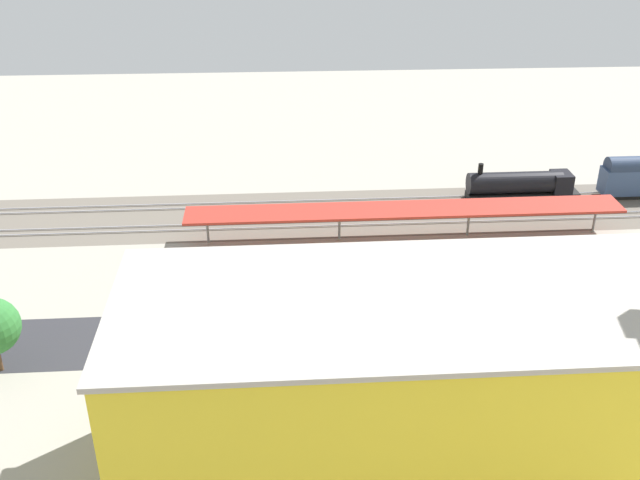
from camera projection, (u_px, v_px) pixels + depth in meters
name	position (u px, v px, depth m)	size (l,w,h in m)	color
ground_plane	(375.00, 300.00, 79.43)	(189.33, 189.33, 0.00)	#9E998C
rail_bed	(356.00, 213.00, 98.85)	(118.33, 14.52, 0.01)	#665E54
street_asphalt	(382.00, 331.00, 74.34)	(118.33, 9.00, 0.01)	#2D2D33
track_rails	(356.00, 211.00, 98.77)	(118.32, 9.42, 0.12)	#9E9EA8
platform_canopy_near	(405.00, 210.00, 90.77)	(53.98, 5.50, 3.98)	#A82D23
locomotive	(524.00, 186.00, 101.98)	(15.60, 3.22, 5.36)	black
parked_car_1	(631.00, 300.00, 78.17)	(4.20, 1.90, 1.69)	black
parked_car_2	(566.00, 301.00, 77.91)	(4.32, 1.78, 1.79)	black
parked_car_3	(489.00, 303.00, 77.56)	(4.39, 2.05, 1.82)	black
construction_building	(405.00, 388.00, 54.80)	(41.33, 16.40, 14.94)	yellow
construction_roof_slab	(411.00, 300.00, 51.24)	(41.93, 17.00, 0.40)	#ADA89E
box_truck_0	(236.00, 354.00, 68.22)	(9.52, 3.33, 3.22)	black
box_truck_1	(307.00, 340.00, 69.98)	(9.21, 3.45, 3.59)	black
box_truck_2	(332.00, 353.00, 68.10)	(10.07, 3.25, 3.60)	black
street_tree_1	(358.00, 326.00, 66.71)	(4.42, 4.42, 7.00)	brown
street_tree_2	(461.00, 315.00, 68.29)	(4.91, 4.91, 7.30)	brown
traffic_light	(546.00, 312.00, 68.71)	(0.50, 0.36, 7.36)	#333333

